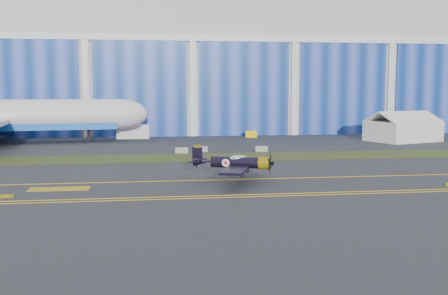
{
  "coord_description": "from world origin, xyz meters",
  "views": [
    {
      "loc": [
        -8.57,
        -61.81,
        10.05
      ],
      "look_at": [
        0.18,
        2.19,
        2.79
      ],
      "focal_mm": 42.0,
      "sensor_mm": 36.0,
      "label": 1
    }
  ],
  "objects": [
    {
      "name": "hangar",
      "position": [
        0.0,
        71.79,
        14.96
      ],
      "size": [
        220.0,
        45.7,
        30.0
      ],
      "color": "silver",
      "rests_on": "ground"
    },
    {
      "name": "gse_box",
      "position": [
        47.71,
        43.2,
        0.84
      ],
      "size": [
        2.88,
        1.65,
        1.68
      ],
      "primitive_type": "cube",
      "rotation": [
        0.0,
        0.0,
        -0.06
      ],
      "color": "gray",
      "rests_on": "ground"
    },
    {
      "name": "barrier_c",
      "position": [
        8.67,
        20.03,
        0.45
      ],
      "size": [
        2.03,
        0.73,
        0.9
      ],
      "primitive_type": "cube",
      "rotation": [
        0.0,
        0.0,
        0.07
      ],
      "color": "#9A9A8E",
      "rests_on": "ground"
    },
    {
      "name": "barrier_b",
      "position": [
        -0.9,
        20.99,
        0.45
      ],
      "size": [
        2.07,
        0.88,
        0.9
      ],
      "primitive_type": "cube",
      "rotation": [
        0.0,
        0.0,
        0.14
      ],
      "color": "#97889B",
      "rests_on": "ground"
    },
    {
      "name": "warbird",
      "position": [
        0.18,
        -6.81,
        2.19
      ],
      "size": [
        13.34,
        14.6,
        3.56
      ],
      "rotation": [
        0.0,
        0.0,
        -0.34
      ],
      "color": "black",
      "rests_on": "ground"
    },
    {
      "name": "taxiway_centreline",
      "position": [
        0.0,
        -5.0,
        0.01
      ],
      "size": [
        200.0,
        0.2,
        0.02
      ],
      "primitive_type": "cube",
      "color": "yellow",
      "rests_on": "ground"
    },
    {
      "name": "edge_line_far",
      "position": [
        0.0,
        -13.5,
        0.01
      ],
      "size": [
        80.0,
        0.2,
        0.02
      ],
      "primitive_type": "cube",
      "color": "yellow",
      "rests_on": "ground"
    },
    {
      "name": "guard_board_left",
      "position": [
        -22.0,
        -12.0,
        0.17
      ],
      "size": [
        1.2,
        0.15,
        0.35
      ],
      "primitive_type": "cube",
      "color": "yellow",
      "rests_on": "ground"
    },
    {
      "name": "shipping_container",
      "position": [
        -12.54,
        45.74,
        1.41
      ],
      "size": [
        6.54,
        2.67,
        2.82
      ],
      "primitive_type": "cube",
      "rotation": [
        0.0,
        0.0,
        0.01
      ],
      "color": "white",
      "rests_on": "ground"
    },
    {
      "name": "barrier_a",
      "position": [
        -4.15,
        19.71,
        0.45
      ],
      "size": [
        2.06,
        0.87,
        0.9
      ],
      "primitive_type": "cube",
      "rotation": [
        0.0,
        0.0,
        0.14
      ],
      "color": "#9E9A87",
      "rests_on": "ground"
    },
    {
      "name": "hold_short_ladder",
      "position": [
        -18.0,
        -8.1,
        0.01
      ],
      "size": [
        6.0,
        2.4,
        0.02
      ],
      "primitive_type": null,
      "color": "yellow",
      "rests_on": "ground"
    },
    {
      "name": "edge_line_near",
      "position": [
        0.0,
        -14.5,
        0.01
      ],
      "size": [
        80.0,
        0.2,
        0.02
      ],
      "primitive_type": "cube",
      "color": "yellow",
      "rests_on": "ground"
    },
    {
      "name": "tug",
      "position": [
        11.71,
        44.63,
        0.69
      ],
      "size": [
        2.57,
        1.84,
        1.38
      ],
      "primitive_type": "cube",
      "rotation": [
        0.0,
        0.0,
        -0.16
      ],
      "color": "yellow",
      "rests_on": "ground"
    },
    {
      "name": "tent",
      "position": [
        39.23,
        33.17,
        2.91
      ],
      "size": [
        14.84,
        12.78,
        5.82
      ],
      "rotation": [
        0.0,
        0.0,
        0.34
      ],
      "color": "white",
      "rests_on": "ground"
    },
    {
      "name": "ground",
      "position": [
        0.0,
        0.0,
        0.0
      ],
      "size": [
        260.0,
        260.0,
        0.0
      ],
      "primitive_type": "plane",
      "color": "#2E3138",
      "rests_on": "ground"
    },
    {
      "name": "grass_median",
      "position": [
        0.0,
        14.0,
        0.02
      ],
      "size": [
        260.0,
        10.0,
        0.02
      ],
      "primitive_type": "cube",
      "color": "#475128",
      "rests_on": "ground"
    }
  ]
}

